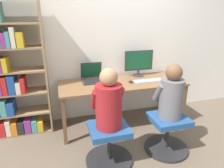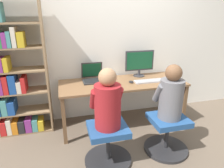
# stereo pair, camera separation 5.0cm
# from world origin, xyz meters

# --- Properties ---
(ground_plane) EXTENTS (14.00, 14.00, 0.00)m
(ground_plane) POSITION_xyz_m (0.00, 0.00, 0.00)
(ground_plane) COLOR brown
(wall_back) EXTENTS (10.00, 0.05, 2.60)m
(wall_back) POSITION_xyz_m (0.00, 0.78, 1.30)
(wall_back) COLOR silver
(wall_back) RESTS_ON ground_plane
(desk) EXTENTS (1.88, 0.71, 0.71)m
(desk) POSITION_xyz_m (0.00, 0.36, 0.64)
(desk) COLOR brown
(desk) RESTS_ON ground_plane
(desktop_monitor) EXTENTS (0.48, 0.18, 0.42)m
(desktop_monitor) POSITION_xyz_m (0.36, 0.58, 0.93)
(desktop_monitor) COLOR #333338
(desktop_monitor) RESTS_ON desk
(laptop) EXTENTS (0.33, 0.32, 0.27)m
(laptop) POSITION_xyz_m (-0.42, 0.53, 0.76)
(laptop) COLOR #2D2D30
(laptop) RESTS_ON desk
(keyboard) EXTENTS (0.45, 0.14, 0.03)m
(keyboard) POSITION_xyz_m (0.40, 0.27, 0.72)
(keyboard) COLOR #B2B2B7
(keyboard) RESTS_ON desk
(computer_mouse_by_keyboard) EXTENTS (0.06, 0.09, 0.03)m
(computer_mouse_by_keyboard) POSITION_xyz_m (0.12, 0.29, 0.72)
(computer_mouse_by_keyboard) COLOR black
(computer_mouse_by_keyboard) RESTS_ON desk
(office_chair_left) EXTENTS (0.56, 0.56, 0.48)m
(office_chair_left) POSITION_xyz_m (0.36, -0.43, 0.24)
(office_chair_left) COLOR #262628
(office_chair_left) RESTS_ON ground_plane
(office_chair_right) EXTENTS (0.56, 0.56, 0.48)m
(office_chair_right) POSITION_xyz_m (-0.42, -0.45, 0.24)
(office_chair_right) COLOR #262628
(office_chair_right) RESTS_ON ground_plane
(person_at_monitor) EXTENTS (0.35, 0.31, 0.67)m
(person_at_monitor) POSITION_xyz_m (0.36, -0.43, 0.77)
(person_at_monitor) COLOR slate
(person_at_monitor) RESTS_ON office_chair_left
(person_at_laptop) EXTENTS (0.36, 0.32, 0.68)m
(person_at_laptop) POSITION_xyz_m (-0.42, -0.44, 0.78)
(person_at_laptop) COLOR maroon
(person_at_laptop) RESTS_ON office_chair_right
(bookshelf) EXTENTS (0.83, 0.31, 1.90)m
(bookshelf) POSITION_xyz_m (-1.57, 0.51, 0.89)
(bookshelf) COLOR #997A56
(bookshelf) RESTS_ON ground_plane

